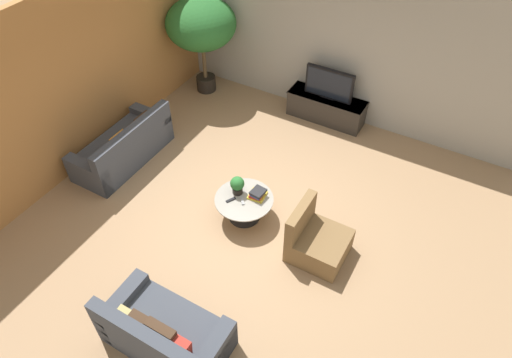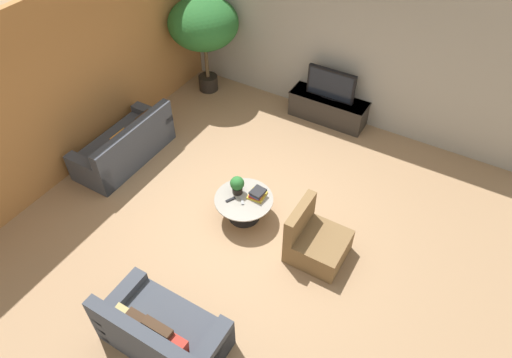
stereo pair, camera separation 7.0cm
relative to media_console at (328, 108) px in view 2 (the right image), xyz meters
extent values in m
plane|color=#9E7A56|center=(-0.05, -2.94, -0.27)|extent=(24.00, 24.00, 0.00)
cube|color=#A39E93|center=(-0.05, 0.32, 1.23)|extent=(7.40, 0.12, 3.00)
cube|color=#B2753D|center=(-3.31, -2.74, 1.23)|extent=(0.12, 7.40, 3.00)
cube|color=#2D2823|center=(0.00, 0.00, -0.01)|extent=(1.51, 0.48, 0.52)
cube|color=#2D2823|center=(0.00, 0.00, 0.24)|extent=(1.54, 0.50, 0.02)
cube|color=black|center=(0.00, 0.00, 0.55)|extent=(0.95, 0.08, 0.60)
cube|color=black|center=(0.00, -0.04, 0.55)|extent=(0.87, 0.00, 0.54)
cube|color=black|center=(0.00, 0.00, 0.26)|extent=(0.29, 0.13, 0.02)
cylinder|color=black|center=(-0.08, -3.04, -0.26)|extent=(0.51, 0.51, 0.02)
cylinder|color=black|center=(-0.08, -3.04, -0.07)|extent=(0.10, 0.10, 0.39)
cylinder|color=gray|center=(-0.08, -3.04, 0.13)|extent=(0.92, 0.92, 0.02)
cube|color=#3D424C|center=(-2.69, -2.93, -0.06)|extent=(0.84, 1.86, 0.42)
cube|color=#3D424C|center=(-2.35, -2.93, 0.36)|extent=(0.16, 1.86, 0.42)
cube|color=#3D424C|center=(-2.69, -2.09, 0.00)|extent=(0.84, 0.20, 0.54)
cube|color=#3D424C|center=(-2.69, -3.76, 0.00)|extent=(0.84, 0.20, 0.54)
cube|color=#422D1E|center=(-2.51, -2.45, 0.30)|extent=(0.14, 0.35, 0.32)
cube|color=#422D1E|center=(-2.51, -2.77, 0.31)|extent=(0.18, 0.35, 0.33)
cube|color=orange|center=(-2.51, -3.08, 0.30)|extent=(0.13, 0.34, 0.31)
cube|color=olive|center=(-2.51, -3.40, 0.28)|extent=(0.12, 0.28, 0.26)
cube|color=#3D424C|center=(0.17, -5.33, -0.06)|extent=(1.55, 0.84, 0.42)
cube|color=#3D424C|center=(0.17, -5.67, 0.36)|extent=(1.55, 0.16, 0.42)
cube|color=#3D424C|center=(0.84, -5.33, 0.00)|extent=(0.20, 0.84, 0.54)
cube|color=#3D424C|center=(-0.51, -5.33, 0.00)|extent=(0.20, 0.84, 0.54)
cube|color=#B23328|center=(0.52, -5.51, 0.29)|extent=(0.31, 0.15, 0.29)
cube|color=#422D1E|center=(0.29, -5.51, 0.32)|extent=(0.39, 0.14, 0.35)
cube|color=#422D1E|center=(0.05, -5.51, 0.32)|extent=(0.37, 0.13, 0.34)
cube|color=tan|center=(-0.19, -5.51, 0.28)|extent=(0.30, 0.15, 0.28)
cube|color=brown|center=(1.25, -3.13, -0.07)|extent=(0.80, 0.76, 0.40)
cube|color=brown|center=(0.92, -3.13, 0.36)|extent=(0.14, 0.76, 0.46)
cylinder|color=black|center=(-2.67, -0.30, -0.11)|extent=(0.41, 0.41, 0.32)
cylinder|color=brown|center=(-2.67, -0.30, 0.39)|extent=(0.08, 0.08, 0.70)
ellipsoid|color=#286B2D|center=(-2.67, -0.30, 1.24)|extent=(1.40, 1.40, 0.99)
cylinder|color=black|center=(-0.24, -2.97, 0.19)|extent=(0.16, 0.16, 0.11)
sphere|color=#286B2D|center=(-0.24, -2.97, 0.34)|extent=(0.22, 0.22, 0.22)
cube|color=gold|center=(0.07, -2.88, 0.16)|extent=(0.28, 0.28, 0.03)
cube|color=#A32823|center=(0.06, -2.90, 0.19)|extent=(0.22, 0.23, 0.03)
cube|color=#2D4C84|center=(0.09, -2.90, 0.22)|extent=(0.19, 0.22, 0.03)
cube|color=#232326|center=(0.09, -2.90, 0.26)|extent=(0.22, 0.24, 0.04)
cube|color=black|center=(-0.24, -3.17, 0.15)|extent=(0.11, 0.16, 0.02)
cube|color=gray|center=(-0.07, -3.10, 0.15)|extent=(0.13, 0.15, 0.02)
camera|label=1|loc=(2.48, -7.14, 5.29)|focal=32.00mm
camera|label=2|loc=(2.54, -7.11, 5.29)|focal=32.00mm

